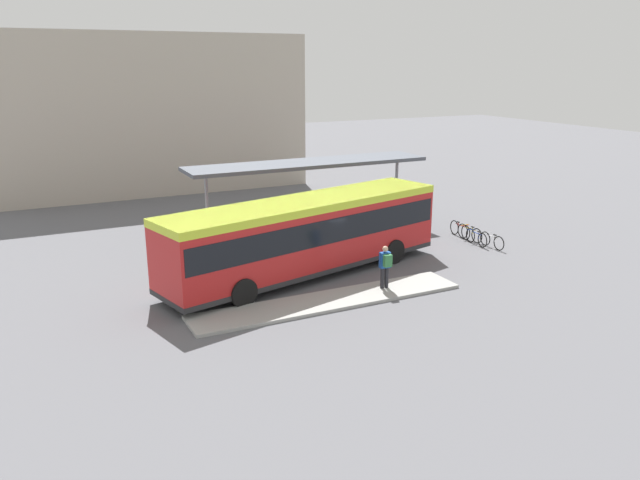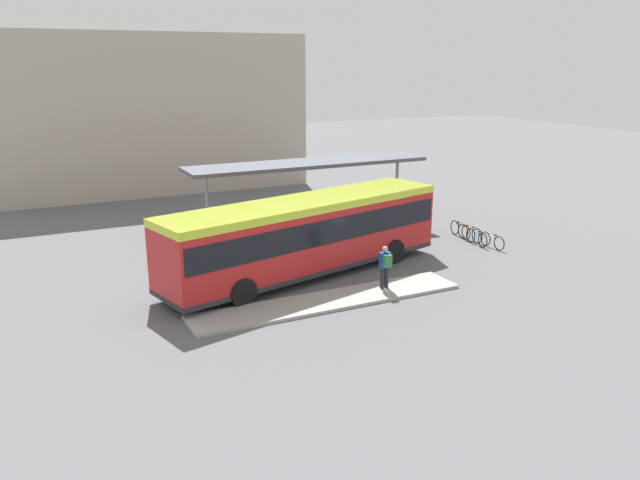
{
  "view_description": "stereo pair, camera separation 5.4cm",
  "coord_description": "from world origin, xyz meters",
  "px_view_note": "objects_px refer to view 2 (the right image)",
  "views": [
    {
      "loc": [
        -10.19,
        -21.75,
        8.36
      ],
      "look_at": [
        0.62,
        0.0,
        1.41
      ],
      "focal_mm": 35.0,
      "sensor_mm": 36.0,
      "label": 1
    },
    {
      "loc": [
        -10.15,
        -21.77,
        8.36
      ],
      "look_at": [
        0.62,
        0.0,
        1.41
      ],
      "focal_mm": 35.0,
      "sensor_mm": 36.0,
      "label": 2
    }
  ],
  "objects_px": {
    "pedestrian_waiting": "(385,264)",
    "potted_planter_near_shelter": "(307,234)",
    "bicycle_white": "(492,241)",
    "bicycle_blue": "(477,238)",
    "bicycle_yellow": "(470,233)",
    "bicycle_red": "(460,230)",
    "city_bus": "(306,232)"
  },
  "relations": [
    {
      "from": "pedestrian_waiting",
      "to": "bicycle_blue",
      "type": "relative_size",
      "value": 1.0
    },
    {
      "from": "bicycle_white",
      "to": "pedestrian_waiting",
      "type": "bearing_deg",
      "value": 108.04
    },
    {
      "from": "city_bus",
      "to": "bicycle_yellow",
      "type": "distance_m",
      "value": 9.46
    },
    {
      "from": "pedestrian_waiting",
      "to": "bicycle_white",
      "type": "height_order",
      "value": "pedestrian_waiting"
    },
    {
      "from": "pedestrian_waiting",
      "to": "bicycle_white",
      "type": "relative_size",
      "value": 1.03
    },
    {
      "from": "bicycle_white",
      "to": "potted_planter_near_shelter",
      "type": "distance_m",
      "value": 8.65
    },
    {
      "from": "bicycle_white",
      "to": "bicycle_blue",
      "type": "xyz_separation_m",
      "value": [
        -0.32,
        0.72,
        0.01
      ]
    },
    {
      "from": "bicycle_blue",
      "to": "city_bus",
      "type": "bearing_deg",
      "value": 96.63
    },
    {
      "from": "bicycle_white",
      "to": "bicycle_yellow",
      "type": "height_order",
      "value": "bicycle_yellow"
    },
    {
      "from": "bicycle_white",
      "to": "potted_planter_near_shelter",
      "type": "bearing_deg",
      "value": 60.82
    },
    {
      "from": "pedestrian_waiting",
      "to": "bicycle_yellow",
      "type": "relative_size",
      "value": 0.95
    },
    {
      "from": "pedestrian_waiting",
      "to": "potted_planter_near_shelter",
      "type": "height_order",
      "value": "pedestrian_waiting"
    },
    {
      "from": "pedestrian_waiting",
      "to": "bicycle_white",
      "type": "distance_m",
      "value": 8.02
    },
    {
      "from": "bicycle_white",
      "to": "bicycle_red",
      "type": "height_order",
      "value": "bicycle_red"
    },
    {
      "from": "potted_planter_near_shelter",
      "to": "bicycle_yellow",
      "type": "bearing_deg",
      "value": -19.03
    },
    {
      "from": "bicycle_yellow",
      "to": "pedestrian_waiting",
      "type": "bearing_deg",
      "value": 116.32
    },
    {
      "from": "city_bus",
      "to": "pedestrian_waiting",
      "type": "xyz_separation_m",
      "value": [
        1.87,
        -2.99,
        -0.77
      ]
    },
    {
      "from": "bicycle_white",
      "to": "bicycle_blue",
      "type": "distance_m",
      "value": 0.79
    },
    {
      "from": "bicycle_yellow",
      "to": "bicycle_blue",
      "type": "bearing_deg",
      "value": 162.21
    },
    {
      "from": "city_bus",
      "to": "bicycle_blue",
      "type": "xyz_separation_m",
      "value": [
        9.09,
        0.39,
        -1.48
      ]
    },
    {
      "from": "city_bus",
      "to": "potted_planter_near_shelter",
      "type": "xyz_separation_m",
      "value": [
        1.76,
        3.7,
        -1.22
      ]
    },
    {
      "from": "city_bus",
      "to": "bicycle_white",
      "type": "relative_size",
      "value": 7.96
    },
    {
      "from": "bicycle_blue",
      "to": "potted_planter_near_shelter",
      "type": "bearing_deg",
      "value": 69.83
    },
    {
      "from": "city_bus",
      "to": "bicycle_white",
      "type": "bearing_deg",
      "value": -15.82
    },
    {
      "from": "bicycle_yellow",
      "to": "bicycle_red",
      "type": "xyz_separation_m",
      "value": [
        -0.01,
        0.72,
        0.0
      ]
    },
    {
      "from": "potted_planter_near_shelter",
      "to": "bicycle_red",
      "type": "bearing_deg",
      "value": -14.0
    },
    {
      "from": "bicycle_blue",
      "to": "potted_planter_near_shelter",
      "type": "relative_size",
      "value": 1.38
    },
    {
      "from": "bicycle_blue",
      "to": "bicycle_yellow",
      "type": "distance_m",
      "value": 0.75
    },
    {
      "from": "bicycle_red",
      "to": "potted_planter_near_shelter",
      "type": "relative_size",
      "value": 1.45
    },
    {
      "from": "pedestrian_waiting",
      "to": "bicycle_yellow",
      "type": "bearing_deg",
      "value": -57.67
    },
    {
      "from": "city_bus",
      "to": "bicycle_blue",
      "type": "distance_m",
      "value": 9.21
    },
    {
      "from": "pedestrian_waiting",
      "to": "bicycle_blue",
      "type": "distance_m",
      "value": 8.0
    }
  ]
}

